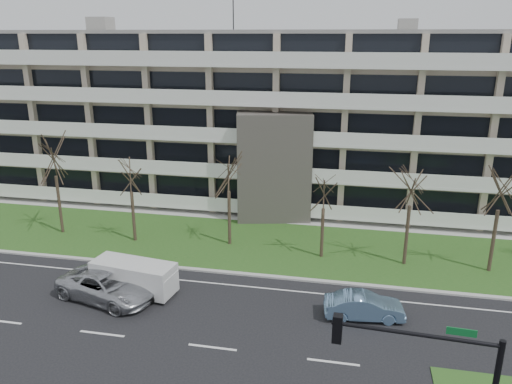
% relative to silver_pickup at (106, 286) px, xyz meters
% --- Properties ---
extents(ground, '(160.00, 160.00, 0.00)m').
position_rel_silver_pickup_xyz_m(ground, '(7.44, -3.40, -0.84)').
color(ground, black).
rests_on(ground, ground).
extents(grass_verge, '(90.00, 10.00, 0.06)m').
position_rel_silver_pickup_xyz_m(grass_verge, '(7.44, 9.60, -0.81)').
color(grass_verge, '#22521B').
rests_on(grass_verge, ground).
extents(curb, '(90.00, 0.35, 0.12)m').
position_rel_silver_pickup_xyz_m(curb, '(7.44, 4.60, -0.78)').
color(curb, '#B2B2AD').
rests_on(curb, ground).
extents(sidewalk, '(90.00, 2.00, 0.08)m').
position_rel_silver_pickup_xyz_m(sidewalk, '(7.44, 15.10, -0.80)').
color(sidewalk, '#B2B2AD').
rests_on(sidewalk, ground).
extents(lane_edge_line, '(90.00, 0.12, 0.01)m').
position_rel_silver_pickup_xyz_m(lane_edge_line, '(7.44, 3.10, -0.84)').
color(lane_edge_line, white).
rests_on(lane_edge_line, ground).
extents(apartment_building, '(60.50, 15.10, 18.75)m').
position_rel_silver_pickup_xyz_m(apartment_building, '(7.43, 21.92, 6.77)').
color(apartment_building, '#C3B498').
rests_on(apartment_building, ground).
extents(silver_pickup, '(6.57, 4.25, 1.68)m').
position_rel_silver_pickup_xyz_m(silver_pickup, '(0.00, 0.00, 0.00)').
color(silver_pickup, '#B1B2B8').
rests_on(silver_pickup, ground).
extents(blue_sedan, '(4.49, 2.05, 1.43)m').
position_rel_silver_pickup_xyz_m(blue_sedan, '(14.86, 0.90, -0.13)').
color(blue_sedan, '#6E95BE').
rests_on(blue_sedan, ground).
extents(white_van, '(5.28, 2.62, 1.97)m').
position_rel_silver_pickup_xyz_m(white_van, '(1.33, 1.06, 0.34)').
color(white_van, silver).
rests_on(white_van, ground).
extents(tree_1, '(4.14, 4.14, 8.28)m').
position_rel_silver_pickup_xyz_m(tree_1, '(-8.38, 8.85, 5.60)').
color(tree_1, '#382B21').
rests_on(tree_1, ground).
extents(tree_2, '(3.46, 3.46, 6.93)m').
position_rel_silver_pickup_xyz_m(tree_2, '(-2.07, 8.44, 4.54)').
color(tree_2, '#382B21').
rests_on(tree_2, ground).
extents(tree_3, '(3.69, 3.69, 7.38)m').
position_rel_silver_pickup_xyz_m(tree_3, '(5.12, 9.24, 4.89)').
color(tree_3, '#382B21').
rests_on(tree_3, ground).
extents(tree_4, '(3.22, 3.22, 6.44)m').
position_rel_silver_pickup_xyz_m(tree_4, '(11.98, 8.35, 4.16)').
color(tree_4, '#382B21').
rests_on(tree_4, ground).
extents(tree_5, '(3.77, 3.77, 7.54)m').
position_rel_silver_pickup_xyz_m(tree_5, '(17.59, 8.29, 5.02)').
color(tree_5, '#382B21').
rests_on(tree_5, ground).
extents(tree_6, '(3.83, 3.83, 7.66)m').
position_rel_silver_pickup_xyz_m(tree_6, '(23.01, 8.31, 5.12)').
color(tree_6, '#382B21').
rests_on(tree_6, ground).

